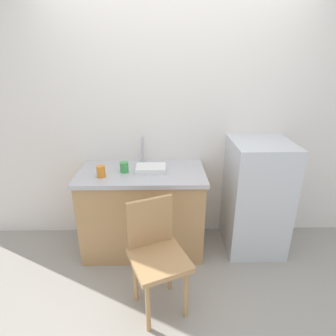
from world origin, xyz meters
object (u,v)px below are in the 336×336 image
Objects in this scene: dish_tray at (151,169)px; cup_green at (124,167)px; chair at (156,252)px; refrigerator at (256,197)px; cup_orange at (101,171)px.

dish_tray is 2.88× the size of cup_green.
refrigerator is at bearing 14.46° from chair.
chair is (-0.98, -0.74, -0.07)m from refrigerator.
cup_orange is at bearing -164.10° from dish_tray.
refrigerator is 1.34m from cup_green.
refrigerator is 1.28× the size of chair.
refrigerator reaches higher than chair.
refrigerator is at bearing 1.29° from cup_green.
chair is at bearing -143.13° from refrigerator.
cup_green is at bearing -178.71° from refrigerator.
chair is at bearing -66.35° from cup_green.
dish_tray is at bearing -179.47° from refrigerator.
cup_orange is at bearing -151.23° from cup_green.
cup_orange reaches higher than cup_green.
cup_orange is (-0.44, -0.13, 0.03)m from dish_tray.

